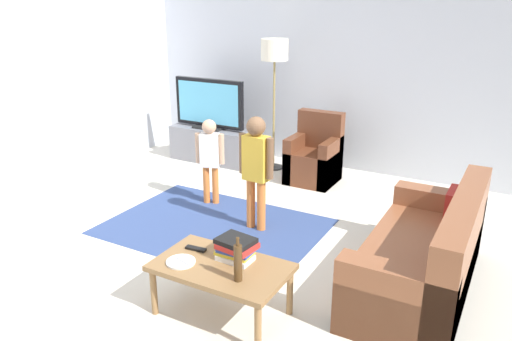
{
  "coord_description": "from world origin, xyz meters",
  "views": [
    {
      "loc": [
        2.3,
        -3.53,
        2.3
      ],
      "look_at": [
        0.0,
        0.6,
        0.65
      ],
      "focal_mm": 35.05,
      "sensor_mm": 36.0,
      "label": 1
    }
  ],
  "objects_px": {
    "child_near_tv": "(210,154)",
    "tv_remote": "(196,249)",
    "coffee_table": "(221,271)",
    "tv_stand": "(211,145)",
    "book_stack": "(236,249)",
    "tv": "(209,104)",
    "couch": "(429,260)",
    "child_center": "(256,163)",
    "floor_lamp": "(275,57)",
    "bottle": "(238,262)",
    "armchair": "(315,159)",
    "plate": "(181,262)"
  },
  "relations": [
    {
      "from": "floor_lamp",
      "to": "plate",
      "type": "xyz_separation_m",
      "value": [
        0.96,
        -3.38,
        -1.12
      ]
    },
    {
      "from": "tv_stand",
      "to": "coffee_table",
      "type": "bearing_deg",
      "value": -54.87
    },
    {
      "from": "tv_stand",
      "to": "floor_lamp",
      "type": "height_order",
      "value": "floor_lamp"
    },
    {
      "from": "tv",
      "to": "coffee_table",
      "type": "distance_m",
      "value": 3.81
    },
    {
      "from": "coffee_table",
      "to": "bottle",
      "type": "xyz_separation_m",
      "value": [
        0.22,
        -0.12,
        0.19
      ]
    },
    {
      "from": "tv",
      "to": "couch",
      "type": "xyz_separation_m",
      "value": [
        3.48,
        -2.0,
        -0.56
      ]
    },
    {
      "from": "floor_lamp",
      "to": "tv_remote",
      "type": "bearing_deg",
      "value": -73.47
    },
    {
      "from": "coffee_table",
      "to": "plate",
      "type": "bearing_deg",
      "value": -156.78
    },
    {
      "from": "child_near_tv",
      "to": "tv_remote",
      "type": "relative_size",
      "value": 5.9
    },
    {
      "from": "tv_stand",
      "to": "tv_remote",
      "type": "bearing_deg",
      "value": -57.9
    },
    {
      "from": "floor_lamp",
      "to": "child_center",
      "type": "distance_m",
      "value": 2.13
    },
    {
      "from": "tv",
      "to": "child_near_tv",
      "type": "relative_size",
      "value": 1.1
    },
    {
      "from": "floor_lamp",
      "to": "bottle",
      "type": "height_order",
      "value": "floor_lamp"
    },
    {
      "from": "tv_stand",
      "to": "book_stack",
      "type": "xyz_separation_m",
      "value": [
        2.24,
        -2.98,
        0.27
      ]
    },
    {
      "from": "coffee_table",
      "to": "tv_remote",
      "type": "bearing_deg",
      "value": 161.57
    },
    {
      "from": "tv",
      "to": "tv_remote",
      "type": "bearing_deg",
      "value": -57.72
    },
    {
      "from": "book_stack",
      "to": "bottle",
      "type": "distance_m",
      "value": 0.3
    },
    {
      "from": "tv",
      "to": "child_center",
      "type": "distance_m",
      "value": 2.36
    },
    {
      "from": "tv",
      "to": "child_center",
      "type": "relative_size",
      "value": 0.92
    },
    {
      "from": "child_center",
      "to": "book_stack",
      "type": "height_order",
      "value": "child_center"
    },
    {
      "from": "child_center",
      "to": "plate",
      "type": "height_order",
      "value": "child_center"
    },
    {
      "from": "tv_stand",
      "to": "bottle",
      "type": "xyz_separation_m",
      "value": [
        2.4,
        -3.22,
        0.32
      ]
    },
    {
      "from": "tv_stand",
      "to": "coffee_table",
      "type": "distance_m",
      "value": 3.8
    },
    {
      "from": "tv_stand",
      "to": "armchair",
      "type": "distance_m",
      "value": 1.66
    },
    {
      "from": "couch",
      "to": "bottle",
      "type": "xyz_separation_m",
      "value": [
        -1.08,
        -1.2,
        0.27
      ]
    },
    {
      "from": "child_near_tv",
      "to": "child_center",
      "type": "bearing_deg",
      "value": -23.22
    },
    {
      "from": "coffee_table",
      "to": "tv_remote",
      "type": "relative_size",
      "value": 5.88
    },
    {
      "from": "tv",
      "to": "plate",
      "type": "bearing_deg",
      "value": -59.27
    },
    {
      "from": "child_near_tv",
      "to": "plate",
      "type": "xyz_separation_m",
      "value": [
        1.01,
        -1.89,
        -0.18
      ]
    },
    {
      "from": "couch",
      "to": "book_stack",
      "type": "relative_size",
      "value": 5.88
    },
    {
      "from": "coffee_table",
      "to": "book_stack",
      "type": "distance_m",
      "value": 0.2
    },
    {
      "from": "coffee_table",
      "to": "bottle",
      "type": "height_order",
      "value": "bottle"
    },
    {
      "from": "floor_lamp",
      "to": "child_near_tv",
      "type": "bearing_deg",
      "value": -92.11
    },
    {
      "from": "floor_lamp",
      "to": "child_near_tv",
      "type": "xyz_separation_m",
      "value": [
        -0.05,
        -1.48,
        -0.94
      ]
    },
    {
      "from": "tv_stand",
      "to": "couch",
      "type": "bearing_deg",
      "value": -30.2
    },
    {
      "from": "floor_lamp",
      "to": "coffee_table",
      "type": "bearing_deg",
      "value": -69.2
    },
    {
      "from": "floor_lamp",
      "to": "book_stack",
      "type": "height_order",
      "value": "floor_lamp"
    },
    {
      "from": "book_stack",
      "to": "tv_remote",
      "type": "distance_m",
      "value": 0.36
    },
    {
      "from": "couch",
      "to": "tv_remote",
      "type": "xyz_separation_m",
      "value": [
        -1.6,
        -0.98,
        0.14
      ]
    },
    {
      "from": "tv_remote",
      "to": "child_near_tv",
      "type": "bearing_deg",
      "value": 114.83
    },
    {
      "from": "armchair",
      "to": "bottle",
      "type": "xyz_separation_m",
      "value": [
        0.75,
        -3.18,
        0.26
      ]
    },
    {
      "from": "tv",
      "to": "tv_remote",
      "type": "relative_size",
      "value": 6.47
    },
    {
      "from": "tv_stand",
      "to": "book_stack",
      "type": "relative_size",
      "value": 3.92
    },
    {
      "from": "tv_stand",
      "to": "armchair",
      "type": "relative_size",
      "value": 1.33
    },
    {
      "from": "book_stack",
      "to": "bottle",
      "type": "xyz_separation_m",
      "value": [
        0.17,
        -0.24,
        0.05
      ]
    },
    {
      "from": "child_near_tv",
      "to": "floor_lamp",
      "type": "bearing_deg",
      "value": 87.89
    },
    {
      "from": "book_stack",
      "to": "bottle",
      "type": "relative_size",
      "value": 0.92
    },
    {
      "from": "bottle",
      "to": "child_near_tv",
      "type": "bearing_deg",
      "value": 128.64
    },
    {
      "from": "armchair",
      "to": "couch",
      "type": "bearing_deg",
      "value": -47.4
    },
    {
      "from": "tv_stand",
      "to": "tv",
      "type": "height_order",
      "value": "tv"
    }
  ]
}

